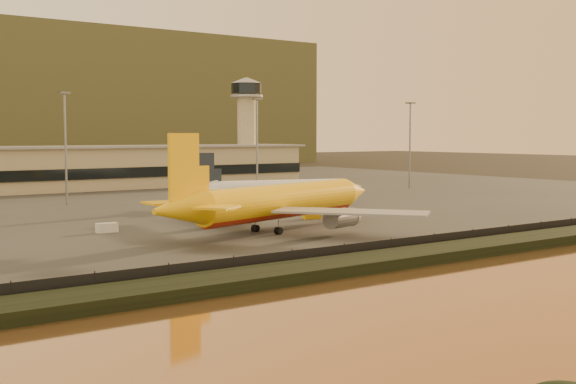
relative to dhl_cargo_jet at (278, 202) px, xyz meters
name	(u,v)px	position (x,y,z in m)	size (l,w,h in m)	color
ground	(318,246)	(-3.60, -15.49, -4.99)	(900.00, 900.00, 0.00)	black
embankment	(402,258)	(-3.60, -32.49, -4.29)	(320.00, 7.00, 1.40)	black
tarmac	(87,198)	(-3.60, 79.51, -4.89)	(320.00, 220.00, 0.20)	#2D2D2D
perimeter_fence	(380,249)	(-3.60, -28.49, -3.69)	(300.00, 0.05, 2.20)	black
control_tower	(247,119)	(66.40, 115.51, 16.67)	(11.20, 11.20, 35.50)	tan
apron_light_masts	(176,136)	(11.40, 59.51, 10.71)	(152.20, 12.20, 25.40)	slate
dhl_cargo_jet	(278,202)	(0.00, 0.00, 0.00)	(52.77, 50.40, 16.06)	yellow
white_narrowbody_jet	(277,190)	(24.26, 35.77, -1.22)	(40.84, 38.90, 11.97)	white
gse_vehicle_yellow	(312,215)	(15.31, 10.98, -4.03)	(3.42, 1.54, 1.54)	yellow
gse_vehicle_white	(107,228)	(-23.47, 14.97, -4.03)	(3.40, 1.53, 1.53)	white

